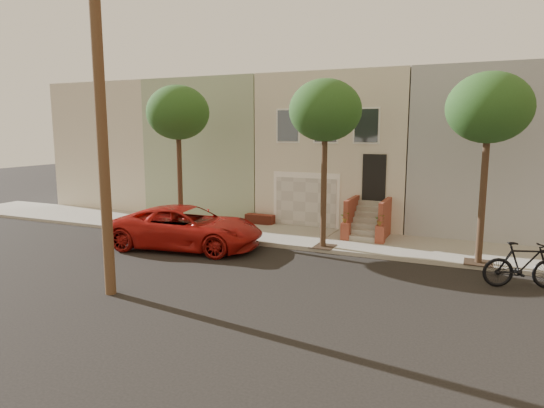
% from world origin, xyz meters
% --- Properties ---
extents(ground, '(90.00, 90.00, 0.00)m').
position_xyz_m(ground, '(0.00, 0.00, 0.00)').
color(ground, black).
rests_on(ground, ground).
extents(sidewalk, '(40.00, 3.70, 0.15)m').
position_xyz_m(sidewalk, '(0.00, 5.35, 0.07)').
color(sidewalk, gray).
rests_on(sidewalk, ground).
extents(house_row, '(33.10, 11.70, 7.00)m').
position_xyz_m(house_row, '(0.00, 11.19, 3.64)').
color(house_row, beige).
rests_on(house_row, sidewalk).
extents(tree_left, '(2.70, 2.57, 6.30)m').
position_xyz_m(tree_left, '(-5.50, 3.90, 5.26)').
color(tree_left, '#2D2116').
rests_on(tree_left, sidewalk).
extents(tree_mid, '(2.70, 2.57, 6.30)m').
position_xyz_m(tree_mid, '(1.00, 3.90, 5.26)').
color(tree_mid, '#2D2116').
rests_on(tree_mid, sidewalk).
extents(tree_right, '(2.70, 2.57, 6.30)m').
position_xyz_m(tree_right, '(6.50, 3.90, 5.26)').
color(tree_right, '#2D2116').
rests_on(tree_right, sidewalk).
extents(pickup_truck, '(6.26, 3.56, 1.65)m').
position_xyz_m(pickup_truck, '(-3.96, 2.06, 0.82)').
color(pickup_truck, '#A61612').
rests_on(pickup_truck, ground).
extents(motorcycle, '(2.37, 1.32, 1.37)m').
position_xyz_m(motorcycle, '(7.71, 2.12, 0.69)').
color(motorcycle, black).
rests_on(motorcycle, ground).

